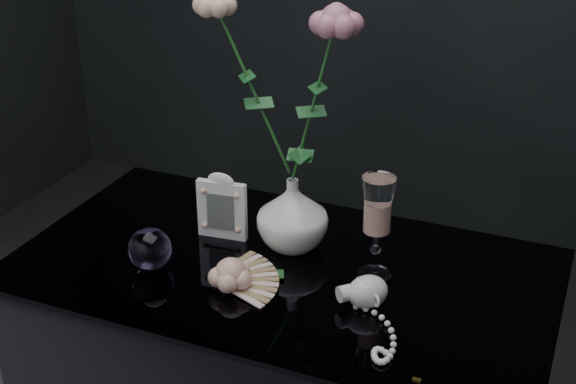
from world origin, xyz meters
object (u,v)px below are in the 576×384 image
at_px(vase, 292,214).
at_px(loose_rose, 231,274).
at_px(picture_frame, 222,205).
at_px(wine_glass, 377,228).
at_px(paperweight, 150,249).
at_px(pearl_jar, 368,290).

bearing_deg(vase, loose_rose, -103.73).
bearing_deg(picture_frame, wine_glass, -9.61).
height_order(wine_glass, picture_frame, wine_glass).
height_order(paperweight, pearl_jar, paperweight).
distance_m(loose_rose, pearl_jar, 0.26).
height_order(picture_frame, paperweight, picture_frame).
relative_size(picture_frame, loose_rose, 0.81).
xyz_separation_m(paperweight, pearl_jar, (0.43, 0.04, -0.01)).
bearing_deg(paperweight, loose_rose, -1.46).
distance_m(wine_glass, picture_frame, 0.34).
bearing_deg(vase, picture_frame, -173.24).
height_order(vase, pearl_jar, vase).
bearing_deg(picture_frame, vase, 1.15).
xyz_separation_m(picture_frame, paperweight, (-0.07, -0.17, -0.03)).
relative_size(picture_frame, pearl_jar, 0.67).
xyz_separation_m(wine_glass, pearl_jar, (0.02, -0.10, -0.07)).
height_order(vase, picture_frame, vase).
bearing_deg(paperweight, vase, 39.56).
distance_m(picture_frame, paperweight, 0.18).
height_order(paperweight, loose_rose, paperweight).
height_order(loose_rose, pearl_jar, same).
xyz_separation_m(picture_frame, pearl_jar, (0.36, -0.12, -0.04)).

